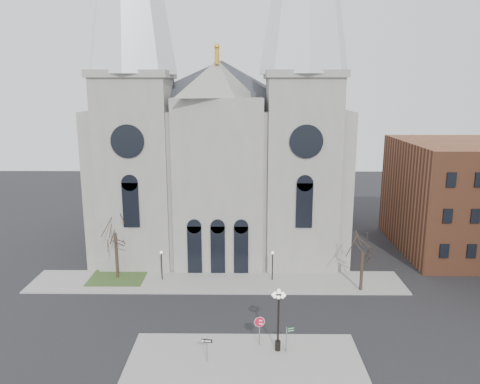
{
  "coord_description": "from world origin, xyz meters",
  "views": [
    {
      "loc": [
        2.94,
        -36.1,
        20.56
      ],
      "look_at": [
        2.52,
        8.0,
        10.71
      ],
      "focal_mm": 35.0,
      "sensor_mm": 36.0,
      "label": 1
    }
  ],
  "objects_px": {
    "stop_sign": "(260,325)",
    "street_name_sign": "(287,337)",
    "one_way_sign": "(207,345)",
    "globe_lamp": "(278,312)"
  },
  "relations": [
    {
      "from": "street_name_sign",
      "to": "globe_lamp",
      "type": "bearing_deg",
      "value": 142.68
    },
    {
      "from": "stop_sign",
      "to": "one_way_sign",
      "type": "distance_m",
      "value": 4.71
    },
    {
      "from": "stop_sign",
      "to": "globe_lamp",
      "type": "relative_size",
      "value": 0.48
    },
    {
      "from": "stop_sign",
      "to": "street_name_sign",
      "type": "distance_m",
      "value": 2.43
    },
    {
      "from": "stop_sign",
      "to": "globe_lamp",
      "type": "distance_m",
      "value": 2.21
    },
    {
      "from": "globe_lamp",
      "to": "one_way_sign",
      "type": "distance_m",
      "value": 6.05
    },
    {
      "from": "globe_lamp",
      "to": "one_way_sign",
      "type": "bearing_deg",
      "value": -163.9
    },
    {
      "from": "globe_lamp",
      "to": "one_way_sign",
      "type": "xyz_separation_m",
      "value": [
        -5.5,
        -1.59,
        -1.95
      ]
    },
    {
      "from": "one_way_sign",
      "to": "street_name_sign",
      "type": "height_order",
      "value": "street_name_sign"
    },
    {
      "from": "one_way_sign",
      "to": "globe_lamp",
      "type": "bearing_deg",
      "value": 23.13
    }
  ]
}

